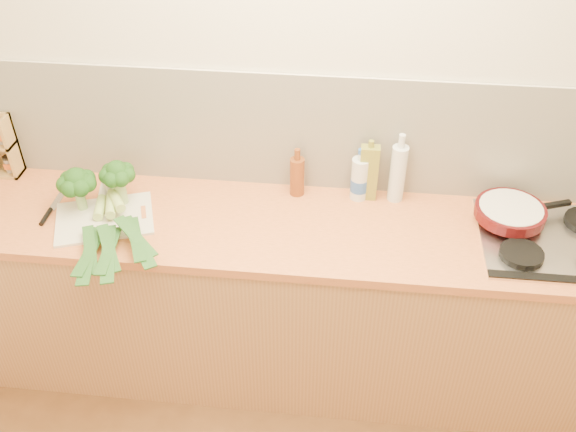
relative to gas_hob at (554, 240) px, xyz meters
name	(u,v)px	position (x,y,z in m)	size (l,w,h in m)	color
room_shell	(309,133)	(-1.02, 0.29, 0.26)	(3.50, 3.50, 3.50)	beige
counter	(301,301)	(-1.02, 0.00, -0.46)	(3.20, 0.62, 0.90)	#AD7948
gas_hob	(554,240)	(0.00, 0.00, 0.00)	(0.58, 0.50, 0.04)	silver
chopping_board	(105,219)	(-1.85, -0.05, -0.01)	(0.40, 0.29, 0.01)	beige
broccoli_left	(77,183)	(-1.96, 0.00, 0.13)	(0.16, 0.17, 0.20)	#86A962
broccoli_right	(117,175)	(-1.81, 0.06, 0.14)	(0.15, 0.15, 0.21)	#86A962
leek_front	(97,219)	(-1.86, -0.10, 0.02)	(0.18, 0.65, 0.04)	white
leek_mid	(110,216)	(-1.81, -0.09, 0.04)	(0.24, 0.65, 0.04)	white
leek_back	(122,211)	(-1.76, -0.07, 0.06)	(0.39, 0.56, 0.04)	white
chefs_knife	(49,212)	(-2.10, -0.04, -0.01)	(0.03, 0.26, 0.02)	silver
skillet	(511,211)	(-0.16, 0.11, 0.05)	(0.41, 0.29, 0.05)	#440B0D
oil_tin	(369,172)	(-0.75, 0.23, 0.12)	(0.08, 0.05, 0.29)	olive
glass_bottle	(398,172)	(-0.63, 0.24, 0.12)	(0.07, 0.07, 0.32)	silver
amber_bottle	(297,176)	(-1.06, 0.23, 0.08)	(0.06, 0.06, 0.23)	brown
water_bottle	(359,180)	(-0.79, 0.23, 0.08)	(0.08, 0.08, 0.23)	silver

